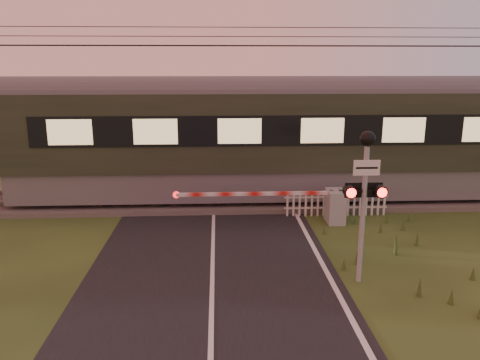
{
  "coord_description": "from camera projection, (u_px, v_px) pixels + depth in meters",
  "views": [
    {
      "loc": [
        0.16,
        -9.99,
        4.87
      ],
      "look_at": [
        0.8,
        3.2,
        1.61
      ],
      "focal_mm": 35.0,
      "sensor_mm": 36.0,
      "label": 1
    }
  ],
  "objects": [
    {
      "name": "ground",
      "position": [
        212.0,
        280.0,
        10.85
      ],
      "size": [
        160.0,
        160.0,
        0.0
      ],
      "primitive_type": "plane",
      "color": "#263B16",
      "rests_on": "ground"
    },
    {
      "name": "picket_fence",
      "position": [
        336.0,
        204.0,
        15.41
      ],
      "size": [
        3.43,
        0.07,
        0.83
      ],
      "color": "silver",
      "rests_on": "ground"
    },
    {
      "name": "crossing_signal",
      "position": [
        365.0,
        180.0,
        10.24
      ],
      "size": [
        0.89,
        0.36,
        3.5
      ],
      "color": "gray",
      "rests_on": "ground"
    },
    {
      "name": "road",
      "position": [
        213.0,
        285.0,
        10.62
      ],
      "size": [
        6.0,
        140.0,
        0.03
      ],
      "color": "black",
      "rests_on": "ground"
    },
    {
      "name": "overhead_wires",
      "position": [
        212.0,
        39.0,
        15.78
      ],
      "size": [
        120.0,
        0.62,
        0.62
      ],
      "color": "black",
      "rests_on": "ground"
    },
    {
      "name": "track_bed",
      "position": [
        214.0,
        200.0,
        17.14
      ],
      "size": [
        140.0,
        3.4,
        0.39
      ],
      "color": "#47423D",
      "rests_on": "ground"
    },
    {
      "name": "boom_gate",
      "position": [
        327.0,
        205.0,
        14.73
      ],
      "size": [
        6.04,
        0.81,
        1.07
      ],
      "color": "gray",
      "rests_on": "ground"
    }
  ]
}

